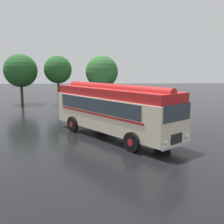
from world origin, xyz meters
name	(u,v)px	position (x,y,z in m)	size (l,w,h in m)	color
ground_plane	(127,138)	(0.00, 0.00, 0.00)	(120.00, 120.00, 0.00)	black
vintage_bus	(113,108)	(-0.89, 0.43, 1.89)	(8.07, 9.49, 3.49)	beige
car_near_left	(76,102)	(-4.33, 11.81, 0.85)	(2.28, 4.35, 1.66)	#B7BABF
car_mid_left	(102,102)	(-1.47, 11.53, 0.85)	(2.40, 4.40, 1.66)	silver
car_mid_right	(126,102)	(1.12, 11.83, 0.85)	(2.02, 4.23, 1.66)	navy
tree_far_left	(20,70)	(-11.53, 16.79, 4.20)	(4.06, 4.06, 6.19)	#4C3823
tree_left_of_centre	(58,70)	(-6.86, 16.61, 4.29)	(3.41, 3.41, 5.98)	#4C3823
tree_centre	(102,71)	(-1.40, 16.31, 4.06)	(4.01, 4.01, 6.02)	#4C3823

